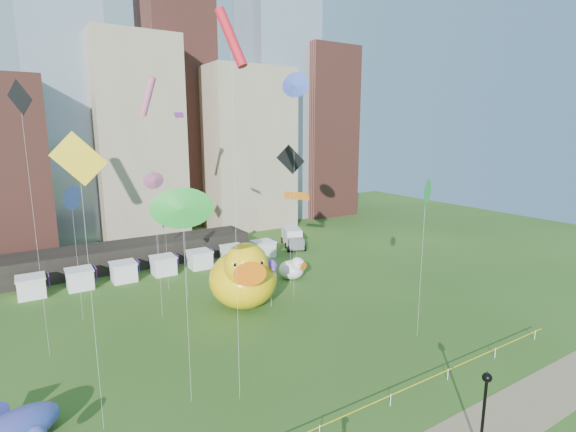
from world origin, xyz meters
TOP-DOWN VIEW (x-y plane):
  - skyline at (2.25, 61.06)m, footprint 101.00×23.00m
  - pavilion at (-4.00, 42.00)m, footprint 38.00×6.00m
  - vendor_tents at (1.02, 36.00)m, footprint 33.24×2.80m
  - caution_tape at (0.00, 0.00)m, footprint 50.00×0.06m
  - big_duck at (5.05, 20.50)m, footprint 9.47×10.80m
  - small_duck at (14.25, 25.25)m, footprint 3.66×4.25m
  - seahorse_green at (6.15, 23.91)m, footprint 1.46×1.76m
  - seahorse_purple at (7.57, 19.00)m, footprint 1.55×1.78m
  - whale_inflatable at (-15.82, 9.39)m, footprint 6.04×6.57m
  - lamppost at (7.19, -6.00)m, footprint 0.55×0.55m
  - box_truck at (22.90, 38.80)m, footprint 4.82×7.33m
  - kite_0 at (-2.39, 6.21)m, footprint 1.67×2.10m
  - kite_1 at (-0.23, 33.93)m, footprint 1.93×2.71m
  - kite_2 at (-13.30, 20.12)m, footprint 1.55×2.18m
  - kite_3 at (15.58, 6.14)m, footprint 1.98×1.29m
  - kite_4 at (-11.07, 7.90)m, footprint 2.87×1.11m
  - kite_5 at (11.15, 20.17)m, footprint 0.93×2.51m
  - kite_6 at (18.12, 30.31)m, footprint 2.49×3.25m
  - kite_7 at (0.93, 26.56)m, footprint 0.60×1.86m
  - kite_9 at (-3.04, 22.74)m, footprint 1.55×0.84m
  - kite_10 at (13.14, 23.99)m, footprint 3.36×0.95m
  - kite_11 at (-5.36, 7.79)m, footprint 2.67×1.02m
  - kite_12 at (-0.31, 29.55)m, footprint 1.08×2.11m
  - kite_13 at (-9.99, 25.96)m, footprint 1.46×2.07m

SIDE VIEW (x-z plane):
  - caution_tape at x=0.00m, z-range 0.23..1.13m
  - whale_inflatable at x=-15.82m, z-range -0.10..2.26m
  - vendor_tents at x=1.02m, z-range -0.09..2.31m
  - small_duck at x=14.25m, z-range -0.12..2.88m
  - box_truck at x=22.90m, z-range 0.04..2.97m
  - pavilion at x=-4.00m, z-range 0.00..3.20m
  - lamppost at x=7.19m, z-range 0.59..5.87m
  - big_duck at x=5.05m, z-range -0.31..7.29m
  - seahorse_purple at x=7.57m, z-range 1.08..6.37m
  - seahorse_green at x=6.15m, z-range 1.31..7.20m
  - kite_12 at x=-0.31m, z-range 3.81..13.60m
  - kite_6 at x=18.12m, z-range 4.57..14.86m
  - kite_13 at x=-9.99m, z-range 5.59..19.07m
  - kite_3 at x=15.58m, z-range 6.14..20.59m
  - kite_11 at x=-5.36m, z-range 6.15..21.13m
  - kite_9 at x=-3.04m, z-range 6.48..21.14m
  - kite_10 at x=13.14m, z-range 6.58..23.53m
  - kite_4 at x=-11.07m, z-range 7.47..25.99m
  - kite_7 at x=0.93m, z-range 9.52..29.94m
  - kite_2 at x=-13.30m, z-range 9.30..31.59m
  - skyline at x=2.25m, z-range -12.56..55.44m
  - kite_1 at x=-0.23m, z-range 10.05..34.74m
  - kite_5 at x=11.15m, z-range 10.92..35.34m
  - kite_0 at x=-2.39m, z-range 11.03..36.79m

